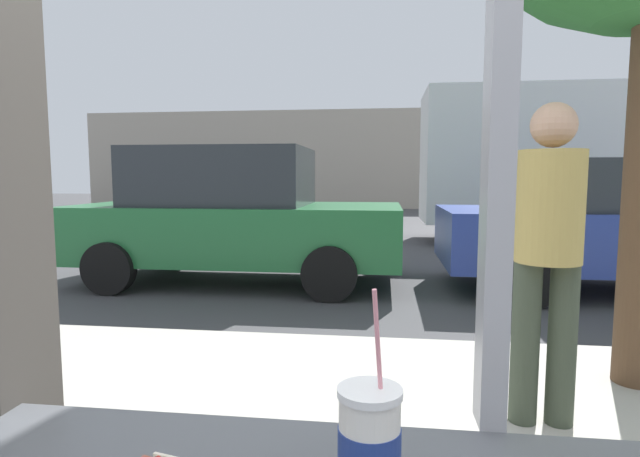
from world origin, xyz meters
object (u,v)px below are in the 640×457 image
Objects in this scene: pedestrian at (548,244)px; soda_cup_right at (369,441)px; box_truck at (577,162)px; parked_car_green at (234,216)px; parked_car_blue at (634,225)px.

soda_cup_right is at bearing -113.83° from pedestrian.
soda_cup_right is at bearing -111.00° from box_truck.
parked_car_green reaches higher than parked_car_blue.
box_truck is 9.27m from pedestrian.
box_truck reaches higher than parked_car_blue.
pedestrian is (-3.22, -8.67, -0.64)m from box_truck.
soda_cup_right is 0.07× the size of parked_car_blue.
pedestrian reaches higher than soda_cup_right.
parked_car_green is 4.81m from pedestrian.
parked_car_blue is (3.05, 5.80, -0.19)m from soda_cup_right.
pedestrian is at bearing 66.17° from soda_cup_right.
soda_cup_right is 2.07m from pedestrian.
parked_car_green is 0.63× the size of box_truck.
box_truck reaches higher than pedestrian.
box_truck is (1.01, 4.77, 0.89)m from parked_car_blue.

